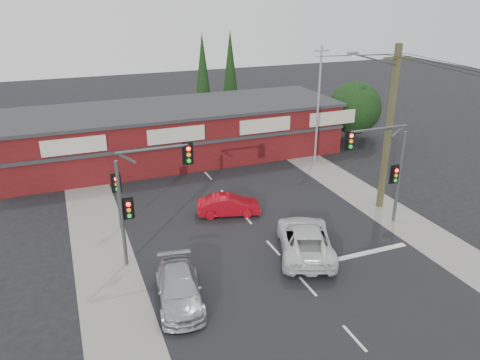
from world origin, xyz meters
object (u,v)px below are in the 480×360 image
object	(u,v)px
white_suv	(305,239)
red_sedan	(229,205)
utility_pole	(388,124)
shop_building	(177,132)
silver_suv	(179,289)

from	to	relation	value
white_suv	red_sedan	bearing A→B (deg)	-47.04
utility_pole	shop_building	bearing A→B (deg)	123.76
shop_building	utility_pole	size ratio (longest dim) A/B	2.73
silver_suv	shop_building	bearing A→B (deg)	84.31
white_suv	shop_building	xyz separation A→B (m)	(-2.34, 17.21, 1.35)
white_suv	red_sedan	world-z (taller)	white_suv
silver_suv	white_suv	bearing A→B (deg)	21.80
silver_suv	shop_building	distance (m)	19.55
shop_building	white_suv	bearing A→B (deg)	-82.26
utility_pole	silver_suv	bearing A→B (deg)	-160.92
silver_suv	shop_building	world-z (taller)	shop_building
white_suv	utility_pole	bearing A→B (deg)	-133.38
white_suv	utility_pole	xyz separation A→B (m)	(7.02, 3.22, 4.61)
white_suv	utility_pole	world-z (taller)	utility_pole
shop_building	utility_pole	xyz separation A→B (m)	(9.36, -14.00, 3.26)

